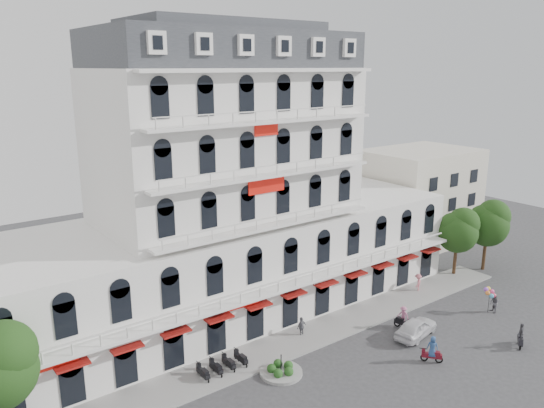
{
  "coord_description": "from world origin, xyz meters",
  "views": [
    {
      "loc": [
        -24.38,
        -21.57,
        22.18
      ],
      "look_at": [
        -0.85,
        10.0,
        11.89
      ],
      "focal_mm": 35.0,
      "sensor_mm": 36.0,
      "label": 1
    }
  ],
  "objects": [
    {
      "name": "parked_car",
      "position": [
        9.6,
        3.69,
        0.8
      ],
      "size": [
        4.99,
        2.75,
        1.61
      ],
      "primitive_type": "imported",
      "rotation": [
        0.0,
        0.0,
        1.76
      ],
      "color": "silver",
      "rests_on": "ground"
    },
    {
      "name": "flank_building_east",
      "position": [
        30.0,
        20.0,
        6.0
      ],
      "size": [
        14.0,
        10.0,
        12.0
      ],
      "primitive_type": "cube",
      "color": "beige",
      "rests_on": "ground"
    },
    {
      "name": "sidewalk",
      "position": [
        0.0,
        9.0,
        0.08
      ],
      "size": [
        53.0,
        4.0,
        0.16
      ],
      "primitive_type": "cube",
      "color": "gray",
      "rests_on": "ground"
    },
    {
      "name": "parked_scooter_row",
      "position": [
        -6.35,
        8.8,
        0.0
      ],
      "size": [
        4.4,
        1.8,
        1.1
      ],
      "primitive_type": null,
      "color": "black",
      "rests_on": "ground"
    },
    {
      "name": "pedestrian_mid",
      "position": [
        1.88,
        9.5,
        0.86
      ],
      "size": [
        1.05,
        0.54,
        1.73
      ],
      "primitive_type": "imported",
      "rotation": [
        0.0,
        0.0,
        3.26
      ],
      "color": "#5A5A62",
      "rests_on": "ground"
    },
    {
      "name": "balloon_vendor",
      "position": [
        18.88,
        2.36,
        1.26
      ],
      "size": [
        1.47,
        1.37,
        2.45
      ],
      "color": "#5E5C64",
      "rests_on": "ground"
    },
    {
      "name": "pedestrian_right",
      "position": [
        17.2,
        9.5,
        0.94
      ],
      "size": [
        1.4,
        1.15,
        1.88
      ],
      "primitive_type": "imported",
      "rotation": [
        0.0,
        0.0,
        3.59
      ],
      "color": "#D06E7B",
      "rests_on": "ground"
    },
    {
      "name": "traffic_island",
      "position": [
        -3.0,
        6.0,
        0.26
      ],
      "size": [
        3.2,
        3.2,
        1.6
      ],
      "color": "gray",
      "rests_on": "ground"
    },
    {
      "name": "main_building",
      "position": [
        0.0,
        18.0,
        9.96
      ],
      "size": [
        45.0,
        15.0,
        25.8
      ],
      "color": "silver",
      "rests_on": "ground"
    },
    {
      "name": "tree_east_outer",
      "position": [
        28.05,
        8.98,
        5.55
      ],
      "size": [
        4.65,
        4.65,
        8.05
      ],
      "color": "#382314",
      "rests_on": "ground"
    },
    {
      "name": "rider_center",
      "position": [
        9.79,
        5.25,
        1.11
      ],
      "size": [
        0.79,
        1.69,
        2.11
      ],
      "rotation": [
        0.0,
        0.0,
        4.9
      ],
      "color": "black",
      "rests_on": "ground"
    },
    {
      "name": "ground",
      "position": [
        0.0,
        0.0,
        0.0
      ],
      "size": [
        120.0,
        120.0,
        0.0
      ],
      "primitive_type": "plane",
      "color": "#38383A",
      "rests_on": "ground"
    },
    {
      "name": "tree_east_inner",
      "position": [
        24.05,
        9.98,
        5.21
      ],
      "size": [
        4.4,
        4.37,
        7.57
      ],
      "color": "#382314",
      "rests_on": "ground"
    },
    {
      "name": "rider_northeast",
      "position": [
        15.03,
        -2.49,
        1.02
      ],
      "size": [
        1.5,
        1.1,
        2.1
      ],
      "rotation": [
        0.0,
        0.0,
        3.71
      ],
      "color": "black",
      "rests_on": "ground"
    },
    {
      "name": "rider_east",
      "position": [
        7.35,
        0.36,
        1.08
      ],
      "size": [
        1.21,
        1.41,
        2.17
      ],
      "rotation": [
        0.0,
        0.0,
        2.24
      ],
      "color": "maroon",
      "rests_on": "ground"
    }
  ]
}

